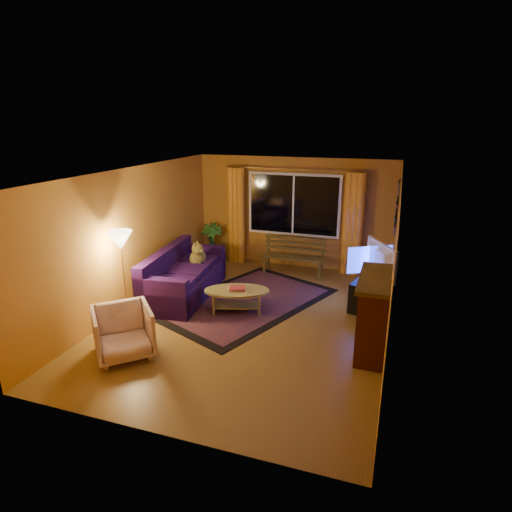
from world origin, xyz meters
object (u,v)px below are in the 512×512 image
(bench, at_px, (293,266))
(tv_console, at_px, (373,290))
(floor_lamp, at_px, (124,277))
(sofa, at_px, (184,273))
(coffee_table, at_px, (237,301))
(armchair, at_px, (123,330))

(bench, distance_m, tv_console, 2.06)
(floor_lamp, bearing_deg, sofa, 72.33)
(sofa, bearing_deg, bench, 40.72)
(bench, relative_size, coffee_table, 1.18)
(armchair, bearing_deg, bench, 26.46)
(floor_lamp, xyz_separation_m, tv_console, (3.90, 2.06, -0.52))
(sofa, bearing_deg, armchair, -90.58)
(floor_lamp, relative_size, tv_console, 1.20)
(floor_lamp, bearing_deg, tv_console, 27.78)
(floor_lamp, relative_size, coffee_table, 1.38)
(armchair, distance_m, coffee_table, 2.17)
(bench, height_order, floor_lamp, floor_lamp)
(sofa, height_order, armchair, sofa)
(armchair, xyz_separation_m, coffee_table, (1.02, 1.91, -0.20))
(bench, height_order, sofa, sofa)
(sofa, relative_size, coffee_table, 1.95)
(armchair, height_order, tv_console, armchair)
(bench, distance_m, armchair, 4.34)
(bench, distance_m, floor_lamp, 3.81)
(bench, xyz_separation_m, tv_console, (1.77, -1.04, 0.07))
(armchair, bearing_deg, sofa, 51.91)
(armchair, distance_m, tv_console, 4.47)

